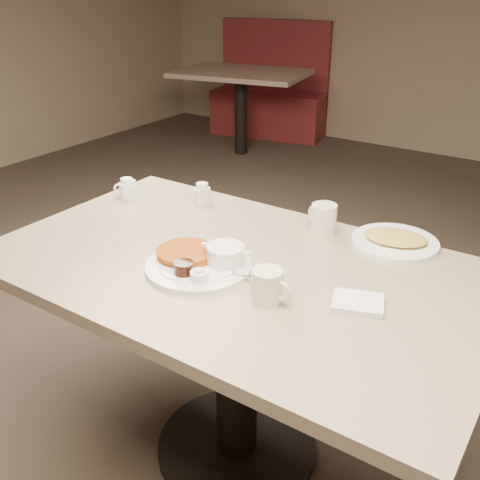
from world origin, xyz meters
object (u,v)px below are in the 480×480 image
Objects in this scene: diner_table at (236,311)px; creamer_right at (202,194)px; main_plate at (202,261)px; coffee_mug_far at (323,219)px; hash_plate at (395,241)px; booth_back_left at (268,96)px; coffee_mug_near at (268,285)px; creamer_left at (127,189)px.

diner_table is 16.78× the size of creamer_right.
main_plate is 3.11× the size of coffee_mug_far.
booth_back_left reaches higher than hash_plate.
hash_plate is (0.42, 0.47, -0.01)m from main_plate.
booth_back_left is (-2.13, 3.67, -0.17)m from diner_table.
coffee_mug_near is 0.54m from hash_plate.
creamer_left is 0.27× the size of hash_plate.
coffee_mug_near reaches higher than main_plate.
creamer_left reaches higher than diner_table.
booth_back_left reaches higher than coffee_mug_near.
diner_table is 0.55m from hash_plate.
coffee_mug_near is (0.19, -0.12, 0.22)m from diner_table.
diner_table is 12.22× the size of coffee_mug_near.
coffee_mug_far reaches higher than diner_table.
creamer_left is 0.30m from creamer_right.
coffee_mug_far is at bearing 71.62° from diner_table.
diner_table is 0.71m from creamer_left.
booth_back_left is (-2.47, 3.28, -0.35)m from hash_plate.
diner_table is at bearing -40.85° from creamer_right.
coffee_mug_far is 1.48× the size of creamer_left.
creamer_left is (-0.65, 0.21, 0.21)m from diner_table.
main_plate is 4.29m from booth_back_left.
coffee_mug_far is at bearing 66.21° from main_plate.
creamer_left is (-0.84, 0.33, -0.01)m from coffee_mug_near.
booth_back_left is at bearing 123.90° from coffee_mug_far.
coffee_mug_near is 0.72m from creamer_right.
creamer_left is at bearing -156.46° from creamer_right.
creamer_left reaches higher than main_plate.
creamer_right is (0.27, 0.12, -0.00)m from creamer_left.
main_plate is 3.27× the size of coffee_mug_near.
diner_table is at bearing 146.18° from coffee_mug_near.
coffee_mug_far is 0.40× the size of hash_plate.
coffee_mug_near reaches higher than creamer_right.
coffee_mug_near is 0.47m from coffee_mug_far.
coffee_mug_near is 0.90m from creamer_left.
coffee_mug_near is at bearing -81.17° from coffee_mug_far.
coffee_mug_far reaches higher than creamer_right.
hash_plate is at bearing -53.04° from booth_back_left.
coffee_mug_near is 1.41× the size of creamer_left.
coffee_mug_far is 4.03m from booth_back_left.
diner_table is 3.74× the size of main_plate.
coffee_mug_far is 0.77m from creamer_left.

